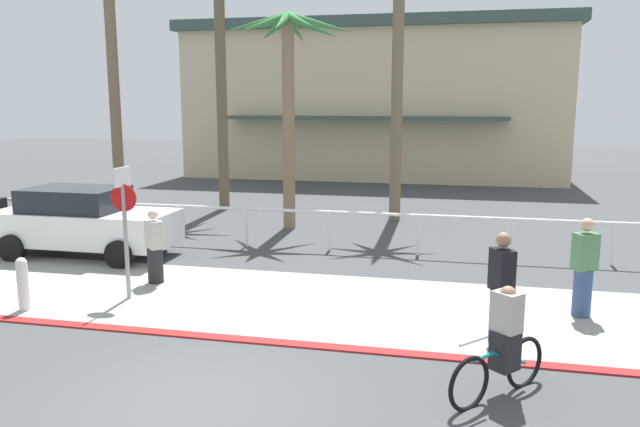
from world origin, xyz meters
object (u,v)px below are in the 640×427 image
cyclist_teal_0 (503,345)px  pedestrian_0 (155,250)px  bollard_2 (23,283)px  stop_sign_bike_lane (124,214)px  palm_tree_2 (289,62)px  palm_tree_1 (220,21)px  car_white_1 (83,221)px  pedestrian_1 (584,271)px  pedestrian_2 (501,292)px  palm_tree_0 (110,6)px  palm_tree_3 (399,3)px

cyclist_teal_0 → pedestrian_0: pedestrian_0 is taller
pedestrian_0 → bollard_2: bearing=-125.4°
stop_sign_bike_lane → palm_tree_2: palm_tree_2 is taller
palm_tree_1 → car_white_1: palm_tree_1 is taller
palm_tree_2 → pedestrian_1: 10.46m
car_white_1 → pedestrian_2: 10.33m
palm_tree_1 → palm_tree_2: size_ratio=1.35×
stop_sign_bike_lane → palm_tree_2: size_ratio=0.41×
car_white_1 → pedestrian_0: car_white_1 is taller
bollard_2 → car_white_1: 4.17m
palm_tree_0 → palm_tree_1: size_ratio=1.15×
pedestrian_1 → palm_tree_2: bearing=137.6°
car_white_1 → bollard_2: bearing=-71.7°
bollard_2 → pedestrian_0: bearing=54.6°
bollard_2 → pedestrian_2: 8.38m
stop_sign_bike_lane → pedestrian_0: (0.01, 1.09, -0.96)m
cyclist_teal_0 → stop_sign_bike_lane: bearing=158.9°
pedestrian_1 → pedestrian_2: (-1.49, -1.57, 0.00)m
palm_tree_2 → pedestrian_2: bearing=-55.1°
palm_tree_3 → cyclist_teal_0: palm_tree_3 is taller
palm_tree_2 → pedestrian_1: size_ratio=3.52×
stop_sign_bike_lane → car_white_1: 4.12m
palm_tree_3 → stop_sign_bike_lane: bearing=-113.8°
palm_tree_1 → pedestrian_0: 10.84m
palm_tree_1 → palm_tree_2: 4.48m
cyclist_teal_0 → pedestrian_0: size_ratio=0.95×
car_white_1 → palm_tree_1: bearing=83.2°
palm_tree_1 → pedestrian_1: (10.30, -9.26, -5.59)m
stop_sign_bike_lane → palm_tree_3: (4.14, 9.38, 5.01)m
bollard_2 → cyclist_teal_0: 8.45m
palm_tree_1 → pedestrian_2: palm_tree_1 is taller
pedestrian_0 → pedestrian_1: bearing=-1.7°
palm_tree_0 → pedestrian_1: 16.50m
pedestrian_2 → stop_sign_bike_lane: bearing=173.9°
car_white_1 → pedestrian_2: bearing=-20.6°
palm_tree_2 → palm_tree_3: size_ratio=0.70×
bollard_2 → cyclist_teal_0: (8.30, -1.57, 0.18)m
palm_tree_3 → pedestrian_2: size_ratio=5.05×
bollard_2 → palm_tree_0: 11.90m
car_white_1 → pedestrian_1: 11.35m
palm_tree_0 → pedestrian_0: bearing=-55.6°
palm_tree_1 → palm_tree_2: bearing=-41.1°
stop_sign_bike_lane → palm_tree_0: size_ratio=0.26×
palm_tree_3 → pedestrian_1: (4.22, -8.54, -5.86)m
pedestrian_0 → pedestrian_2: 7.09m
palm_tree_0 → palm_tree_1: (3.08, 1.66, -0.35)m
palm_tree_2 → pedestrian_2: size_ratio=3.51×
palm_tree_0 → car_white_1: size_ratio=2.21×
palm_tree_0 → palm_tree_2: 6.62m
stop_sign_bike_lane → palm_tree_3: palm_tree_3 is taller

